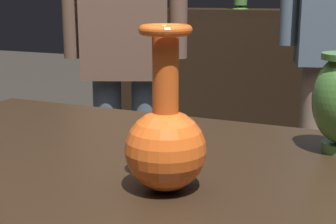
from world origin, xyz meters
The scene contains 3 objects.
back_display_shelf centered at (0.00, 2.20, 0.49)m, with size 2.60×0.40×0.99m.
vase_centerpiece centered at (0.03, -0.09, 0.87)m, with size 0.11×0.11×0.23m.
visitor_near_left centered at (-0.61, 0.96, 0.90)m, with size 0.44×0.29×1.54m.
Camera 1 is at (0.30, -0.69, 1.07)m, focal length 52.55 mm.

